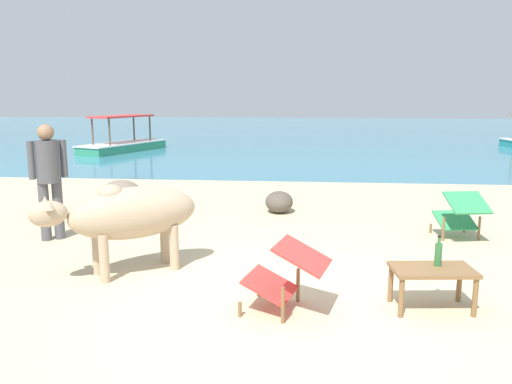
{
  "coord_description": "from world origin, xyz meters",
  "views": [
    {
      "loc": [
        0.24,
        -4.86,
        2.07
      ],
      "look_at": [
        -0.5,
        3.0,
        0.55
      ],
      "focal_mm": 35.96,
      "sensor_mm": 36.0,
      "label": 1
    }
  ],
  "objects_px": {
    "cow": "(130,214)",
    "low_bench_table": "(432,275)",
    "boat_green": "(123,144)",
    "deck_chair_far": "(461,213)",
    "bottle": "(438,254)",
    "person_standing": "(49,173)",
    "deck_chair_near": "(286,272)"
  },
  "relations": [
    {
      "from": "boat_green",
      "to": "low_bench_table",
      "type": "bearing_deg",
      "value": 51.98
    },
    {
      "from": "low_bench_table",
      "to": "bottle",
      "type": "distance_m",
      "value": 0.21
    },
    {
      "from": "cow",
      "to": "deck_chair_near",
      "type": "relative_size",
      "value": 1.97
    },
    {
      "from": "low_bench_table",
      "to": "person_standing",
      "type": "relative_size",
      "value": 0.5
    },
    {
      "from": "low_bench_table",
      "to": "cow",
      "type": "bearing_deg",
      "value": 161.19
    },
    {
      "from": "deck_chair_far",
      "to": "boat_green",
      "type": "xyz_separation_m",
      "value": [
        -8.73,
        10.78,
        -0.13
      ]
    },
    {
      "from": "low_bench_table",
      "to": "bottle",
      "type": "height_order",
      "value": "bottle"
    },
    {
      "from": "bottle",
      "to": "person_standing",
      "type": "distance_m",
      "value": 5.18
    },
    {
      "from": "deck_chair_near",
      "to": "bottle",
      "type": "bearing_deg",
      "value": -155.82
    },
    {
      "from": "cow",
      "to": "boat_green",
      "type": "bearing_deg",
      "value": -106.38
    },
    {
      "from": "low_bench_table",
      "to": "boat_green",
      "type": "relative_size",
      "value": 0.21
    },
    {
      "from": "boat_green",
      "to": "deck_chair_near",
      "type": "bearing_deg",
      "value": 47.03
    },
    {
      "from": "low_bench_table",
      "to": "boat_green",
      "type": "distance_m",
      "value": 15.37
    },
    {
      "from": "deck_chair_far",
      "to": "low_bench_table",
      "type": "bearing_deg",
      "value": 148.64
    },
    {
      "from": "low_bench_table",
      "to": "deck_chair_near",
      "type": "relative_size",
      "value": 0.92
    },
    {
      "from": "bottle",
      "to": "deck_chair_far",
      "type": "bearing_deg",
      "value": 69.25
    },
    {
      "from": "deck_chair_near",
      "to": "boat_green",
      "type": "distance_m",
      "value": 14.88
    },
    {
      "from": "deck_chair_near",
      "to": "boat_green",
      "type": "xyz_separation_m",
      "value": [
        -6.38,
        13.44,
        -0.13
      ]
    },
    {
      "from": "low_bench_table",
      "to": "deck_chair_near",
      "type": "bearing_deg",
      "value": -178.65
    },
    {
      "from": "cow",
      "to": "deck_chair_near",
      "type": "bearing_deg",
      "value": 116.91
    },
    {
      "from": "low_bench_table",
      "to": "boat_green",
      "type": "bearing_deg",
      "value": 114.32
    },
    {
      "from": "low_bench_table",
      "to": "person_standing",
      "type": "xyz_separation_m",
      "value": [
        -4.74,
        1.96,
        0.6
      ]
    },
    {
      "from": "cow",
      "to": "bottle",
      "type": "height_order",
      "value": "cow"
    },
    {
      "from": "deck_chair_far",
      "to": "person_standing",
      "type": "relative_size",
      "value": 0.52
    },
    {
      "from": "boat_green",
      "to": "person_standing",
      "type": "bearing_deg",
      "value": 36.59
    },
    {
      "from": "cow",
      "to": "deck_chair_far",
      "type": "distance_m",
      "value": 4.52
    },
    {
      "from": "bottle",
      "to": "person_standing",
      "type": "bearing_deg",
      "value": 158.57
    },
    {
      "from": "cow",
      "to": "low_bench_table",
      "type": "bearing_deg",
      "value": 130.74
    },
    {
      "from": "deck_chair_far",
      "to": "person_standing",
      "type": "height_order",
      "value": "person_standing"
    },
    {
      "from": "person_standing",
      "to": "low_bench_table",
      "type": "bearing_deg",
      "value": -146.77
    },
    {
      "from": "cow",
      "to": "low_bench_table",
      "type": "distance_m",
      "value": 3.27
    },
    {
      "from": "deck_chair_near",
      "to": "boat_green",
      "type": "relative_size",
      "value": 0.23
    }
  ]
}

